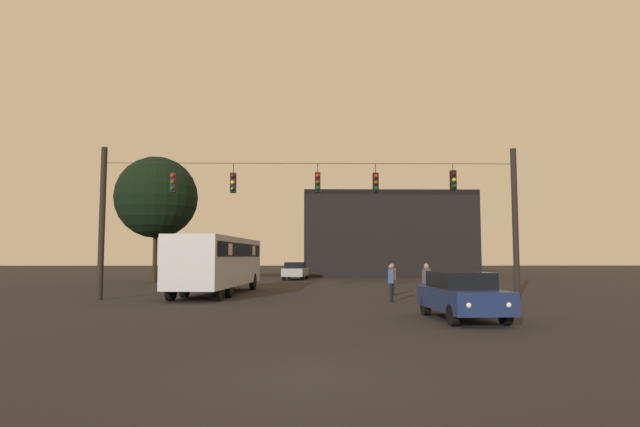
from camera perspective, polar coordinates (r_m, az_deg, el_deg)
The scene contains 11 objects.
ground_plane at distance 33.39m, azimuth -1.07°, elevation -8.15°, with size 168.00×168.00×0.00m, color black.
overhead_signal_span at distance 25.07m, azimuth -1.07°, elevation 0.42°, with size 20.01×0.44×7.24m.
city_bus at distance 28.72m, azimuth -10.94°, elevation -4.90°, with size 3.35×11.16×3.00m.
car_near_right at distance 17.58m, azimuth 15.11°, elevation -8.50°, with size 2.08×4.43×1.52m.
car_far_left at distance 46.11m, azimuth -2.68°, elevation -6.20°, with size 2.30×4.49×1.52m.
pedestrian_crossing_left at distance 27.09m, azimuth 11.47°, elevation -6.86°, with size 0.24×0.36×1.67m.
pedestrian_crossing_center at distance 27.68m, azimuth 7.87°, elevation -6.89°, with size 0.30×0.40×1.64m.
pedestrian_crossing_right at distance 23.28m, azimuth 11.51°, elevation -7.22°, with size 0.35×0.42×1.68m.
pedestrian_near_bus at distance 23.68m, azimuth 7.74°, elevation -7.23°, with size 0.33×0.41×1.67m.
corner_building at distance 56.01m, azimuth 7.10°, elevation -2.36°, with size 17.07×10.21×8.51m.
tree_left_silhouette at distance 42.94m, azimuth -17.33°, elevation 1.68°, with size 6.35×6.35×9.80m.
Camera 1 is at (0.07, -8.83, 2.01)m, focal length 29.48 mm.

